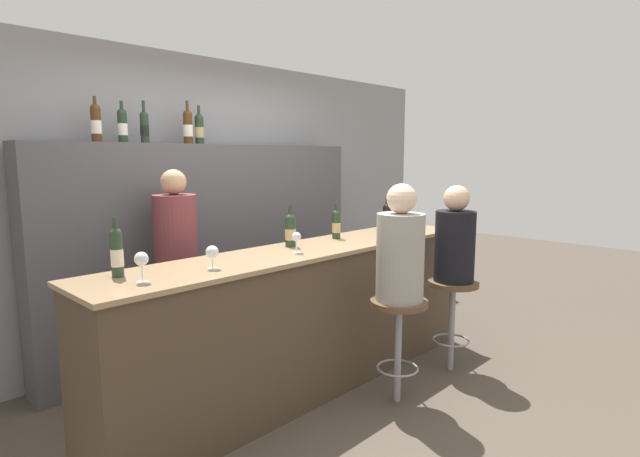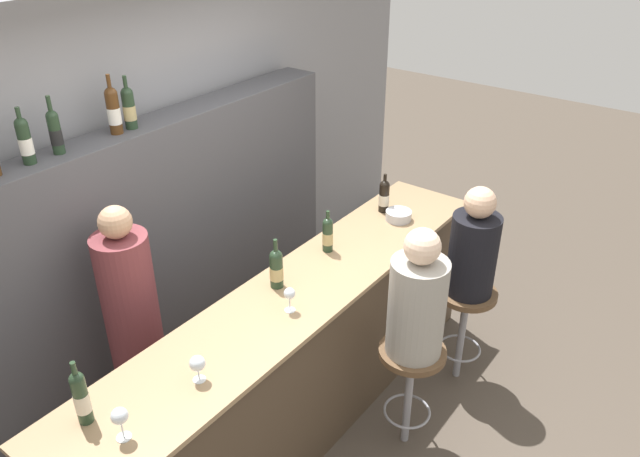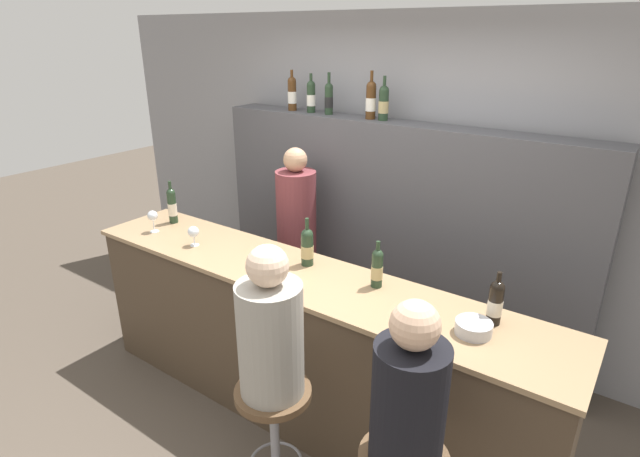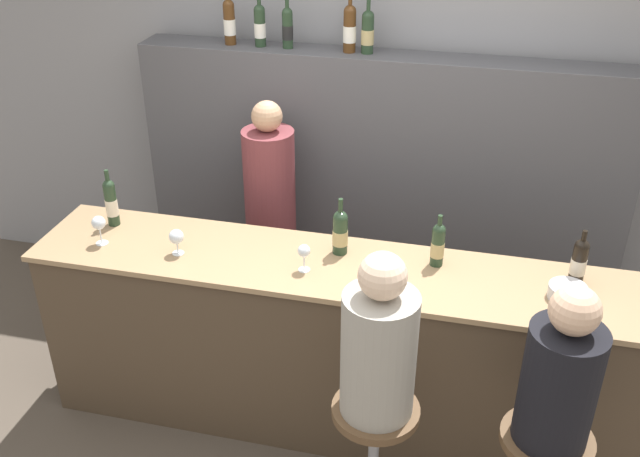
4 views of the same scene
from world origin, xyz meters
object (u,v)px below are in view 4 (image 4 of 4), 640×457
at_px(bar_stool_left, 375,433).
at_px(guest_seated_left, 379,346).
at_px(wine_bottle_backbar_0, 229,21).
at_px(metal_bowl, 567,292).
at_px(wine_bottle_counter_2, 438,244).
at_px(wine_glass_0, 99,224).
at_px(wine_glass_2, 304,252).
at_px(bartender, 271,233).
at_px(wine_bottle_backbar_2, 288,27).
at_px(wine_bottle_counter_3, 579,261).
at_px(guest_seated_right, 561,377).
at_px(wine_bottle_counter_1, 340,232).
at_px(wine_bottle_backbar_4, 368,31).
at_px(wine_bottle_backbar_1, 260,25).
at_px(wine_bottle_backbar_3, 350,28).
at_px(wine_glass_1, 176,237).
at_px(wine_bottle_counter_0, 111,202).

height_order(bar_stool_left, guest_seated_left, guest_seated_left).
xyz_separation_m(wine_bottle_backbar_0, metal_bowl, (2.06, -1.20, -0.87)).
height_order(wine_bottle_counter_2, wine_glass_0, wine_bottle_counter_2).
distance_m(wine_glass_2, bartender, 1.03).
xyz_separation_m(metal_bowl, guest_seated_left, (-0.80, -0.59, -0.01)).
bearing_deg(wine_bottle_backbar_2, bartender, -91.81).
relative_size(wine_bottle_backbar_2, metal_bowl, 1.79).
xyz_separation_m(wine_glass_0, metal_bowl, (2.39, 0.06, -0.09)).
relative_size(wine_bottle_counter_3, metal_bowl, 1.59).
relative_size(guest_seated_left, guest_seated_right, 1.06).
height_order(wine_bottle_counter_1, wine_bottle_backbar_4, wine_bottle_backbar_4).
distance_m(wine_bottle_backbar_0, guest_seated_left, 2.36).
height_order(wine_bottle_backbar_1, wine_bottle_backbar_2, wine_bottle_backbar_2).
xyz_separation_m(wine_bottle_backbar_2, guest_seated_left, (0.89, -1.80, -0.87)).
relative_size(wine_bottle_backbar_3, wine_bottle_backbar_4, 1.10).
xyz_separation_m(wine_bottle_backbar_0, wine_bottle_backbar_3, (0.75, 0.00, 0.00)).
height_order(wine_bottle_backbar_4, guest_seated_left, wine_bottle_backbar_4).
xyz_separation_m(wine_bottle_backbar_1, bartender, (0.16, -0.43, -1.20)).
bearing_deg(wine_bottle_backbar_2, metal_bowl, -35.43).
distance_m(wine_bottle_counter_1, wine_bottle_backbar_3, 1.32).
relative_size(wine_bottle_backbar_4, wine_glass_1, 2.28).
bearing_deg(wine_glass_0, guest_seated_left, -18.60).
height_order(wine_bottle_backbar_4, bartender, wine_bottle_backbar_4).
bearing_deg(wine_bottle_counter_1, guest_seated_right, -34.70).
bearing_deg(guest_seated_right, wine_glass_0, 167.10).
relative_size(wine_bottle_counter_1, wine_bottle_backbar_2, 0.97).
bearing_deg(wine_bottle_counter_0, wine_bottle_counter_1, 0.00).
distance_m(wine_bottle_counter_2, wine_bottle_counter_3, 0.68).
height_order(wine_glass_0, guest_seated_right, guest_seated_right).
bearing_deg(wine_bottle_backbar_3, wine_glass_0, -130.46).
bearing_deg(wine_bottle_backbar_3, wine_glass_1, -116.85).
bearing_deg(wine_bottle_backbar_3, wine_glass_2, -88.08).
height_order(wine_bottle_backbar_1, bartender, wine_bottle_backbar_1).
distance_m(wine_bottle_counter_1, wine_bottle_counter_3, 1.18).
bearing_deg(wine_bottle_counter_0, metal_bowl, -3.60).
relative_size(metal_bowl, bar_stool_left, 0.24).
relative_size(wine_bottle_counter_0, bartender, 0.20).
xyz_separation_m(wine_bottle_backbar_1, wine_glass_2, (0.60, -1.26, -0.78)).
height_order(wine_bottle_backbar_3, wine_bottle_backbar_4, wine_bottle_backbar_3).
bearing_deg(metal_bowl, bar_stool_left, -143.50).
relative_size(wine_glass_0, bartender, 0.10).
distance_m(wine_bottle_backbar_0, metal_bowl, 2.54).
xyz_separation_m(wine_bottle_counter_0, wine_bottle_backbar_2, (0.73, 1.05, 0.75)).
distance_m(wine_bottle_counter_3, wine_glass_2, 1.33).
relative_size(wine_glass_2, metal_bowl, 0.81).
distance_m(wine_bottle_counter_0, guest_seated_left, 1.79).
bearing_deg(wine_bottle_backbar_4, wine_bottle_counter_1, -86.09).
relative_size(wine_bottle_counter_2, guest_seated_right, 0.37).
relative_size(wine_glass_0, bar_stool_left, 0.22).
xyz_separation_m(bar_stool_left, guest_seated_left, (-0.00, 0.00, 0.50)).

